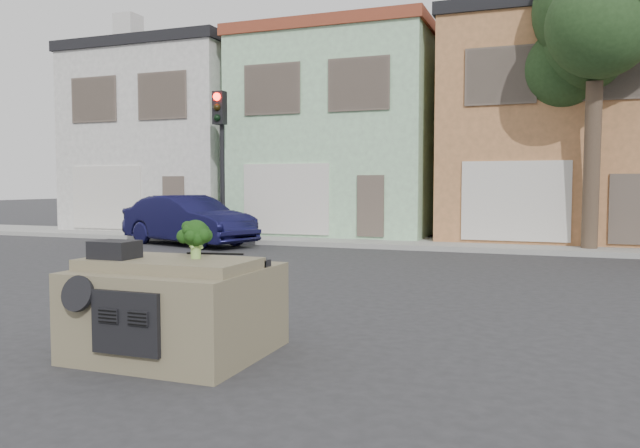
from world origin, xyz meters
The scene contains 12 objects.
ground_plane centered at (0.00, 0.00, 0.00)m, with size 120.00×120.00×0.00m, color #303033.
sidewalk centered at (0.00, 10.50, 0.07)m, with size 40.00×3.00×0.15m, color gray.
townhouse_white centered at (-11.00, 14.50, 3.77)m, with size 7.20×8.20×7.55m, color silver.
townhouse_mint centered at (-3.50, 14.50, 3.77)m, with size 7.20×8.20×7.55m, color #A3D4A6.
townhouse_tan centered at (4.00, 14.50, 3.77)m, with size 7.20×8.20×7.55m, color #B47848.
navy_sedan centered at (-6.93, 8.14, 0.00)m, with size 1.69×4.85×1.60m, color #111038.
traffic_signal centered at (-6.50, 9.50, 2.55)m, with size 0.40×0.40×5.10m, color black.
tree_near centered at (5.00, 9.80, 4.25)m, with size 4.40×4.00×8.50m, color #243F1D.
car_dashboard centered at (0.00, -3.00, 0.56)m, with size 2.00×1.80×1.12m, color #6E654B.
instrument_hump centered at (-0.58, -3.35, 1.22)m, with size 0.48×0.38×0.20m, color black.
wiper_arm centered at (0.28, -2.62, 1.13)m, with size 0.70×0.03×0.02m, color black.
broccoli centered at (0.28, -3.05, 1.34)m, with size 0.36×0.36×0.45m, color black.
Camera 1 is at (4.02, -9.06, 1.95)m, focal length 35.00 mm.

